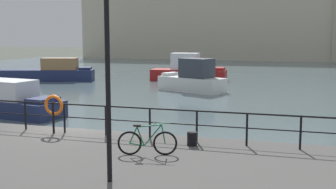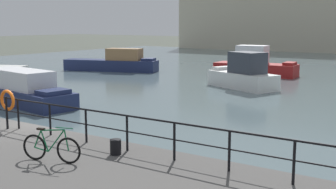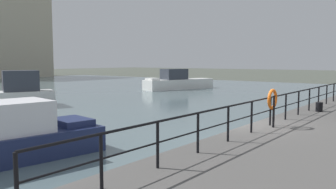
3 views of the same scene
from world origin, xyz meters
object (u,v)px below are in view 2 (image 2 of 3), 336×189
at_px(moored_small_launch, 114,63).
at_px(parked_bicycle, 51,148).
at_px(moored_cabin_cruiser, 255,65).
at_px(moored_white_yacht, 244,75).
at_px(life_ring_stand, 7,102).
at_px(moored_blue_motorboat, 18,89).
at_px(mooring_bollard, 116,147).

height_order(moored_small_launch, parked_bicycle, moored_small_launch).
bearing_deg(parked_bicycle, moored_cabin_cruiser, 86.07).
bearing_deg(parked_bicycle, moored_white_yacht, 84.11).
bearing_deg(moored_cabin_cruiser, life_ring_stand, -89.61).
distance_m(moored_blue_motorboat, moored_cabin_cruiser, 21.03).
xyz_separation_m(moored_small_launch, moored_white_yacht, (14.89, -3.56, 0.17)).
relative_size(mooring_bollard, life_ring_stand, 0.31).
bearing_deg(moored_cabin_cruiser, mooring_bollard, -78.88).
xyz_separation_m(moored_white_yacht, life_ring_stand, (-0.60, -18.90, 0.86)).
relative_size(moored_white_yacht, parked_bicycle, 3.29).
bearing_deg(moored_small_launch, moored_white_yacht, -30.95).
bearing_deg(moored_white_yacht, moored_small_launch, 10.54).
relative_size(moored_blue_motorboat, life_ring_stand, 6.85).
xyz_separation_m(moored_blue_motorboat, mooring_bollard, (13.12, -6.76, 0.30)).
xyz_separation_m(moored_blue_motorboat, moored_white_yacht, (8.53, 12.43, 0.20)).
bearing_deg(moored_white_yacht, parked_bicycle, 123.84).
bearing_deg(moored_small_launch, moored_blue_motorboat, -85.80).
relative_size(moored_small_launch, moored_white_yacht, 1.63).
distance_m(moored_small_launch, mooring_bollard, 29.95).
xyz_separation_m(moored_small_launch, life_ring_stand, (14.28, -22.47, 1.02)).
xyz_separation_m(mooring_bollard, life_ring_stand, (-5.19, 0.28, 0.75)).
distance_m(moored_small_launch, moored_white_yacht, 15.31).
height_order(moored_cabin_cruiser, mooring_bollard, moored_cabin_cruiser).
height_order(moored_blue_motorboat, parked_bicycle, moored_blue_motorboat).
relative_size(moored_blue_motorboat, moored_cabin_cruiser, 1.32).
height_order(moored_cabin_cruiser, moored_small_launch, moored_cabin_cruiser).
bearing_deg(moored_blue_motorboat, moored_white_yacht, 64.21).
xyz_separation_m(parked_bicycle, mooring_bollard, (1.00, 1.48, -0.17)).
height_order(moored_blue_motorboat, mooring_bollard, moored_blue_motorboat).
relative_size(moored_cabin_cruiser, mooring_bollard, 16.42).
relative_size(moored_cabin_cruiser, life_ring_stand, 5.17).
bearing_deg(moored_cabin_cruiser, moored_small_launch, -165.23).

